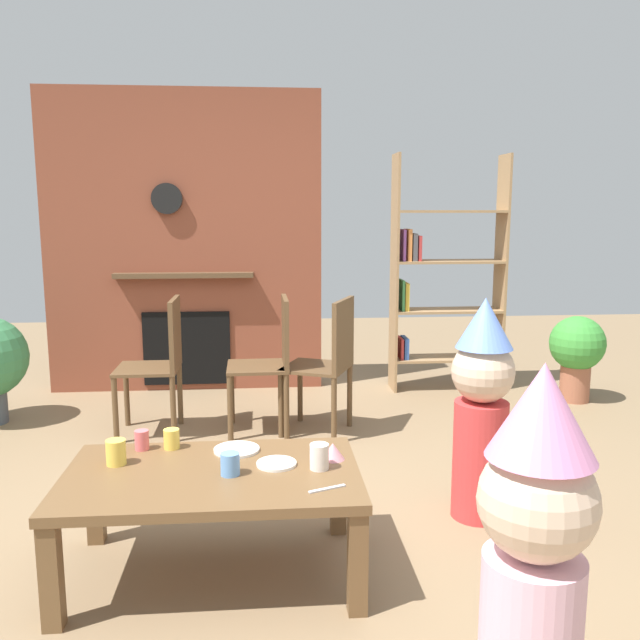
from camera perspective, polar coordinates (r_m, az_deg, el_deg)
name	(u,v)px	position (r m, az deg, el deg)	size (l,w,h in m)	color
ground_plane	(295,531)	(3.23, -2.14, -17.58)	(12.00, 12.00, 0.00)	#846B4C
brick_fireplace_feature	(185,244)	(5.52, -11.50, 6.41)	(2.20, 0.28, 2.40)	brown
bookshelf	(440,280)	(5.50, 10.24, 3.42)	(0.90, 0.28, 1.90)	#9E7A51
coffee_table	(212,486)	(2.77, -9.20, -13.87)	(1.17, 0.72, 0.44)	brown
paper_cup_near_left	(172,439)	(3.01, -12.59, -9.90)	(0.07, 0.07, 0.09)	#F2CC4C
paper_cup_near_right	(142,440)	(3.03, -15.01, -9.90)	(0.06, 0.06, 0.09)	#E5666B
paper_cup_center	(230,464)	(2.69, -7.70, -12.12)	(0.08, 0.08, 0.09)	#669EE0
paper_cup_far_left	(319,457)	(2.72, -0.06, -11.61)	(0.08, 0.08, 0.10)	silver
paper_cup_far_right	(116,452)	(2.89, -17.07, -10.77)	(0.08, 0.08, 0.10)	#F2CC4C
paper_plate_front	(237,450)	(2.95, -7.15, -10.95)	(0.20, 0.20, 0.01)	white
paper_plate_rear	(277,464)	(2.78, -3.74, -12.17)	(0.16, 0.16, 0.01)	white
birthday_cake_slice	(333,451)	(2.83, 1.10, -11.16)	(0.10, 0.10, 0.07)	pink
table_fork	(327,489)	(2.56, 0.62, -14.24)	(0.15, 0.02, 0.01)	silver
child_with_cone_hat	(534,560)	(1.90, 17.86, -18.96)	(0.30, 0.30, 1.10)	#EAB2C6
child_in_pink	(482,403)	(3.26, 13.68, -6.95)	(0.30, 0.30, 1.07)	#D13838
dining_chair_left	(162,358)	(4.47, -13.41, -3.16)	(0.40, 0.40, 0.90)	brown
dining_chair_middle	(271,356)	(4.41, -4.18, -3.09)	(0.41, 0.41, 0.90)	brown
dining_chair_right	(329,358)	(4.35, 0.82, -3.26)	(0.53, 0.53, 0.90)	brown
potted_plant_tall	(577,350)	(5.48, 21.14, -2.38)	(0.42, 0.42, 0.66)	#9E5B42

